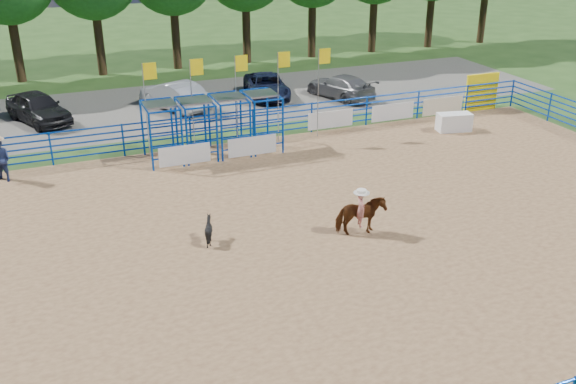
% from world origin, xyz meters
% --- Properties ---
extents(ground, '(120.00, 120.00, 0.00)m').
position_xyz_m(ground, '(0.00, 0.00, 0.00)').
color(ground, '#3C6126').
rests_on(ground, ground).
extents(arena_dirt, '(30.00, 20.00, 0.02)m').
position_xyz_m(arena_dirt, '(0.00, 0.00, 0.01)').
color(arena_dirt, '#A57C52').
rests_on(arena_dirt, ground).
extents(gravel_strip, '(40.00, 10.00, 0.01)m').
position_xyz_m(gravel_strip, '(0.00, 17.00, 0.01)').
color(gravel_strip, '#68655C').
rests_on(gravel_strip, ground).
extents(announcer_table, '(1.75, 1.06, 0.87)m').
position_xyz_m(announcer_table, '(9.58, 7.61, 0.46)').
color(announcer_table, white).
rests_on(announcer_table, arena_dirt).
extents(horse_and_rider, '(1.70, 0.95, 2.24)m').
position_xyz_m(horse_and_rider, '(0.20, -0.45, 0.81)').
color(horse_and_rider, '#623113').
rests_on(horse_and_rider, arena_dirt).
extents(calf, '(1.01, 0.98, 0.85)m').
position_xyz_m(calf, '(-4.64, 0.90, 0.45)').
color(calf, black).
rests_on(calf, arena_dirt).
extents(spectator_cowboy, '(1.11, 1.08, 1.85)m').
position_xyz_m(spectator_cowboy, '(-10.94, 8.91, 0.95)').
color(spectator_cowboy, navy).
rests_on(spectator_cowboy, arena_dirt).
extents(car_a, '(3.49, 4.91, 1.55)m').
position_xyz_m(car_a, '(-9.28, 16.63, 0.79)').
color(car_a, black).
rests_on(car_a, gravel_strip).
extents(car_b, '(3.29, 4.92, 1.53)m').
position_xyz_m(car_b, '(-2.31, 16.40, 0.78)').
color(car_b, '#93969B').
rests_on(car_b, gravel_strip).
extents(car_c, '(2.88, 4.96, 1.30)m').
position_xyz_m(car_c, '(3.16, 16.85, 0.66)').
color(car_c, '#151B36').
rests_on(car_c, gravel_strip).
extents(car_d, '(3.12, 4.91, 1.33)m').
position_xyz_m(car_d, '(7.05, 15.13, 0.67)').
color(car_d, '#59595C').
rests_on(car_d, gravel_strip).
extents(perimeter_fence, '(30.10, 20.10, 1.50)m').
position_xyz_m(perimeter_fence, '(0.00, 0.00, 0.75)').
color(perimeter_fence, '#083FBA').
rests_on(perimeter_fence, ground).
extents(chute_assembly, '(19.32, 2.41, 4.20)m').
position_xyz_m(chute_assembly, '(-1.90, 8.84, 1.26)').
color(chute_assembly, '#083FBA').
rests_on(chute_assembly, ground).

